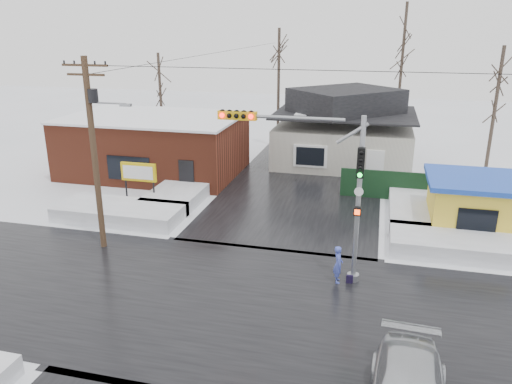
% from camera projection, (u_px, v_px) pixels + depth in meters
% --- Properties ---
extents(ground, '(120.00, 120.00, 0.00)m').
position_uv_depth(ground, '(243.00, 305.00, 19.26)').
color(ground, white).
rests_on(ground, ground).
extents(road_ns, '(10.00, 120.00, 0.02)m').
position_uv_depth(road_ns, '(243.00, 304.00, 19.26)').
color(road_ns, black).
rests_on(road_ns, ground).
extents(road_ew, '(120.00, 10.00, 0.02)m').
position_uv_depth(road_ew, '(243.00, 304.00, 19.26)').
color(road_ew, black).
rests_on(road_ew, ground).
extents(snowbank_nw, '(7.00, 3.00, 0.80)m').
position_uv_depth(snowbank_nw, '(120.00, 212.00, 27.63)').
color(snowbank_nw, white).
rests_on(snowbank_nw, ground).
extents(snowbank_ne, '(7.00, 3.00, 0.80)m').
position_uv_depth(snowbank_ne, '(466.00, 245.00, 23.50)').
color(snowbank_ne, white).
rests_on(snowbank_ne, ground).
extents(snowbank_nside_w, '(3.00, 8.00, 0.80)m').
position_uv_depth(snowbank_nside_w, '(187.00, 188.00, 31.77)').
color(snowbank_nside_w, white).
rests_on(snowbank_nside_w, ground).
extents(snowbank_nside_e, '(3.00, 8.00, 0.80)m').
position_uv_depth(snowbank_nside_e, '(416.00, 206.00, 28.55)').
color(snowbank_nside_e, white).
rests_on(snowbank_nside_e, ground).
extents(traffic_signal, '(6.05, 0.68, 7.00)m').
position_uv_depth(traffic_signal, '(320.00, 175.00, 19.98)').
color(traffic_signal, gray).
rests_on(traffic_signal, ground).
extents(utility_pole, '(3.15, 0.44, 9.00)m').
position_uv_depth(utility_pole, '(95.00, 144.00, 22.66)').
color(utility_pole, '#382619').
rests_on(utility_pole, ground).
extents(brick_building, '(12.20, 8.20, 4.12)m').
position_uv_depth(brick_building, '(155.00, 144.00, 35.82)').
color(brick_building, maroon).
rests_on(brick_building, ground).
extents(marquee_sign, '(2.20, 0.21, 2.55)m').
position_uv_depth(marquee_sign, '(139.00, 173.00, 29.44)').
color(marquee_sign, black).
rests_on(marquee_sign, ground).
extents(house, '(10.40, 8.40, 5.76)m').
position_uv_depth(house, '(344.00, 129.00, 38.18)').
color(house, beige).
rests_on(house, ground).
extents(kiosk, '(4.60, 4.60, 2.88)m').
position_uv_depth(kiosk, '(471.00, 204.00, 25.80)').
color(kiosk, yellow).
rests_on(kiosk, ground).
extents(fence, '(8.00, 0.12, 1.80)m').
position_uv_depth(fence, '(407.00, 187.00, 30.35)').
color(fence, black).
rests_on(fence, ground).
extents(tree_far_left, '(3.00, 3.00, 10.00)m').
position_uv_depth(tree_far_left, '(279.00, 53.00, 41.53)').
color(tree_far_left, '#332821').
rests_on(tree_far_left, ground).
extents(tree_far_mid, '(3.00, 3.00, 12.00)m').
position_uv_depth(tree_far_mid, '(405.00, 34.00, 40.56)').
color(tree_far_mid, '#332821').
rests_on(tree_far_mid, ground).
extents(tree_far_right, '(3.00, 3.00, 9.00)m').
position_uv_depth(tree_far_right, '(500.00, 74.00, 32.60)').
color(tree_far_right, '#332821').
rests_on(tree_far_right, ground).
extents(tree_far_west, '(3.00, 3.00, 8.00)m').
position_uv_depth(tree_far_west, '(159.00, 72.00, 42.50)').
color(tree_far_west, '#332821').
rests_on(tree_far_west, ground).
extents(pedestrian, '(0.48, 0.65, 1.61)m').
position_uv_depth(pedestrian, '(338.00, 265.00, 20.71)').
color(pedestrian, '#4554C1').
rests_on(pedestrian, ground).
extents(shopping_bag, '(0.29, 0.14, 0.35)m').
position_uv_depth(shopping_bag, '(349.00, 280.00, 20.80)').
color(shopping_bag, black).
rests_on(shopping_bag, ground).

